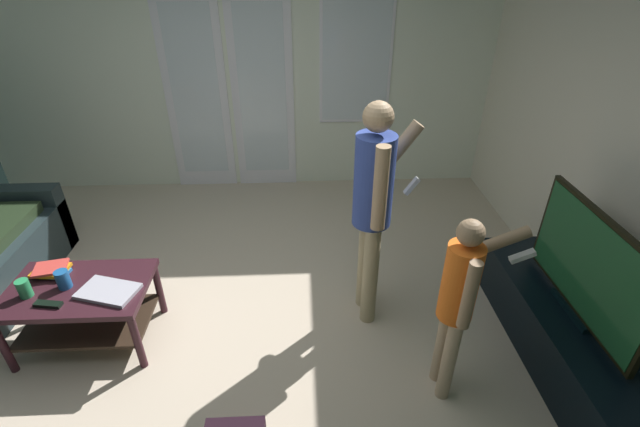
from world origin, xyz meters
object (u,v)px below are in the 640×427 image
Objects in this scene: cup_near_edge at (24,288)px; person_adult at (374,199)px; laptop_closed at (108,291)px; cup_by_laptop at (63,279)px; coffee_table at (82,302)px; tv_remote_black at (48,304)px; tv_stand at (563,334)px; book_stack at (51,270)px; flat_screen_tv at (589,267)px; person_child at (460,296)px.

person_adult is at bearing 6.97° from cup_near_edge.
laptop_closed is 0.31m from cup_by_laptop.
coffee_table is 0.24m from tv_remote_black.
coffee_table is 0.53× the size of tv_stand.
tv_remote_black is 0.34m from book_stack.
tv_remote_black is at bearing -99.06° from cup_by_laptop.
person_adult is at bearing 5.53° from cup_by_laptop.
flat_screen_tv reaches higher than tv_remote_black.
person_child is at bearing -166.64° from tv_stand.
coffee_table is 0.28m from laptop_closed.
cup_by_laptop is 0.74× the size of tv_remote_black.
person_adult is at bearing 1.49° from book_stack.
person_adult is at bearing 19.04° from tv_remote_black.
cup_by_laptop is (-0.07, 0.00, 0.19)m from coffee_table.
flat_screen_tv reaches higher than tv_stand.
book_stack is (-0.22, 0.14, 0.16)m from coffee_table.
laptop_closed is at bearing -25.01° from book_stack.
flat_screen_tv is 3.45m from cup_near_edge.
book_stack is at bearing 136.89° from cup_by_laptop.
tv_remote_black is at bearing -145.35° from laptop_closed.
person_child is at bearing 5.30° from laptop_closed.
tv_remote_black is (-0.10, -0.17, 0.14)m from coffee_table.
flat_screen_tv is 0.67× the size of person_adult.
cup_near_edge is 0.71× the size of tv_remote_black.
coffee_table is 0.20m from cup_by_laptop.
cup_by_laptop reaches higher than book_stack.
person_adult reaches higher than cup_near_edge.
cup_near_edge reaches higher than tv_remote_black.
person_adult is (1.95, 0.20, 0.62)m from coffee_table.
person_adult is at bearing 157.93° from tv_stand.
laptop_closed is (-1.72, -0.26, -0.48)m from person_adult.
cup_by_laptop is (-2.02, -0.20, -0.43)m from person_adult.
tv_remote_black is at bearing -28.66° from cup_near_edge.
person_adult is (-1.22, 0.49, 0.77)m from tv_stand.
tv_remote_black reaches higher than tv_stand.
tv_stand is 3.28m from tv_remote_black.
laptop_closed is 0.49m from book_stack.
tv_remote_black is at bearing 177.81° from tv_stand.
book_stack is (-2.54, 0.64, -0.23)m from person_child.
person_child is 5.18× the size of book_stack.
coffee_table is at bearing -179.56° from laptop_closed.
cup_near_edge is at bearing -162.33° from laptop_closed.
person_adult reaches higher than flat_screen_tv.
coffee_table is 0.83× the size of flat_screen_tv.
tv_remote_black is (-0.33, -0.10, -0.00)m from laptop_closed.
coffee_table is 0.31m from book_stack.
laptop_closed is 0.34m from tv_remote_black.
flat_screen_tv is 0.86m from person_child.
person_child is 3.39× the size of laptop_closed.
person_adult reaches higher than cup_by_laptop.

